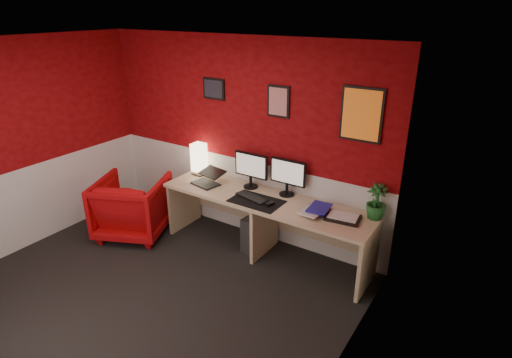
% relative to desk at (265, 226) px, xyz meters
% --- Properties ---
extents(ground, '(4.00, 3.50, 0.01)m').
position_rel_desk_xyz_m(ground, '(-0.59, -1.41, -0.36)').
color(ground, black).
rests_on(ground, ground).
extents(ceiling, '(4.00, 3.50, 0.01)m').
position_rel_desk_xyz_m(ceiling, '(-0.59, -1.41, 2.13)').
color(ceiling, white).
rests_on(ceiling, ground).
extents(wall_back, '(4.00, 0.01, 2.50)m').
position_rel_desk_xyz_m(wall_back, '(-0.59, 0.34, 0.89)').
color(wall_back, maroon).
rests_on(wall_back, ground).
extents(wall_left, '(0.01, 3.50, 2.50)m').
position_rel_desk_xyz_m(wall_left, '(-2.59, -1.41, 0.89)').
color(wall_left, maroon).
rests_on(wall_left, ground).
extents(wall_right, '(0.01, 3.50, 2.50)m').
position_rel_desk_xyz_m(wall_right, '(1.41, -1.41, 0.89)').
color(wall_right, maroon).
rests_on(wall_right, ground).
extents(wainscot_back, '(4.00, 0.01, 1.00)m').
position_rel_desk_xyz_m(wainscot_back, '(-0.59, 0.34, 0.14)').
color(wainscot_back, silver).
rests_on(wainscot_back, ground).
extents(wainscot_left, '(0.01, 3.50, 1.00)m').
position_rel_desk_xyz_m(wainscot_left, '(-2.59, -1.41, 0.14)').
color(wainscot_left, silver).
rests_on(wainscot_left, ground).
extents(wainscot_right, '(0.01, 3.50, 1.00)m').
position_rel_desk_xyz_m(wainscot_right, '(1.40, -1.41, 0.14)').
color(wainscot_right, silver).
rests_on(wainscot_right, ground).
extents(desk, '(2.60, 0.65, 0.73)m').
position_rel_desk_xyz_m(desk, '(0.00, 0.00, 0.00)').
color(desk, tan).
rests_on(desk, ground).
extents(shoji_lamp, '(0.16, 0.16, 0.40)m').
position_rel_desk_xyz_m(shoji_lamp, '(-1.13, 0.18, 0.56)').
color(shoji_lamp, '#FFE5B2').
rests_on(shoji_lamp, desk).
extents(laptop, '(0.37, 0.29, 0.22)m').
position_rel_desk_xyz_m(laptop, '(-0.84, -0.05, 0.47)').
color(laptop, black).
rests_on(laptop, desk).
extents(monitor_left, '(0.45, 0.06, 0.58)m').
position_rel_desk_xyz_m(monitor_left, '(-0.32, 0.19, 0.66)').
color(monitor_left, black).
rests_on(monitor_left, desk).
extents(monitor_right, '(0.45, 0.06, 0.58)m').
position_rel_desk_xyz_m(monitor_right, '(0.16, 0.23, 0.66)').
color(monitor_right, black).
rests_on(monitor_right, desk).
extents(desk_mat, '(0.60, 0.38, 0.01)m').
position_rel_desk_xyz_m(desk_mat, '(-0.04, -0.11, 0.37)').
color(desk_mat, black).
rests_on(desk_mat, desk).
extents(keyboard, '(0.44, 0.23, 0.02)m').
position_rel_desk_xyz_m(keyboard, '(-0.13, -0.08, 0.38)').
color(keyboard, black).
rests_on(keyboard, desk_mat).
extents(mouse, '(0.08, 0.11, 0.03)m').
position_rel_desk_xyz_m(mouse, '(0.14, -0.12, 0.39)').
color(mouse, black).
rests_on(mouse, desk_mat).
extents(book_bottom, '(0.28, 0.32, 0.03)m').
position_rel_desk_xyz_m(book_bottom, '(0.54, 0.00, 0.38)').
color(book_bottom, '#24229E').
rests_on(book_bottom, desk).
extents(book_middle, '(0.25, 0.32, 0.02)m').
position_rel_desk_xyz_m(book_middle, '(0.53, -0.04, 0.40)').
color(book_middle, silver).
rests_on(book_middle, book_bottom).
extents(book_top, '(0.24, 0.31, 0.03)m').
position_rel_desk_xyz_m(book_top, '(0.57, -0.00, 0.43)').
color(book_top, '#24229E').
rests_on(book_top, book_middle).
extents(zen_tray, '(0.38, 0.29, 0.03)m').
position_rel_desk_xyz_m(zen_tray, '(0.95, 0.02, 0.38)').
color(zen_tray, black).
rests_on(zen_tray, desk).
extents(potted_plant, '(0.22, 0.22, 0.38)m').
position_rel_desk_xyz_m(potted_plant, '(1.22, 0.23, 0.55)').
color(potted_plant, '#19591E').
rests_on(potted_plant, desk).
extents(pc_tower, '(0.25, 0.47, 0.45)m').
position_rel_desk_xyz_m(pc_tower, '(-0.13, 0.06, -0.14)').
color(pc_tower, '#99999E').
rests_on(pc_tower, ground).
extents(armchair, '(1.11, 1.12, 0.78)m').
position_rel_desk_xyz_m(armchair, '(-1.70, -0.52, 0.02)').
color(armchair, '#BE0709').
rests_on(armchair, ground).
extents(art_left, '(0.32, 0.02, 0.26)m').
position_rel_desk_xyz_m(art_left, '(-0.95, 0.33, 1.49)').
color(art_left, black).
rests_on(art_left, wall_back).
extents(art_center, '(0.28, 0.02, 0.36)m').
position_rel_desk_xyz_m(art_center, '(-0.04, 0.33, 1.44)').
color(art_center, red).
rests_on(art_center, wall_back).
extents(art_right, '(0.44, 0.02, 0.56)m').
position_rel_desk_xyz_m(art_right, '(0.93, 0.33, 1.42)').
color(art_right, orange).
rests_on(art_right, wall_back).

